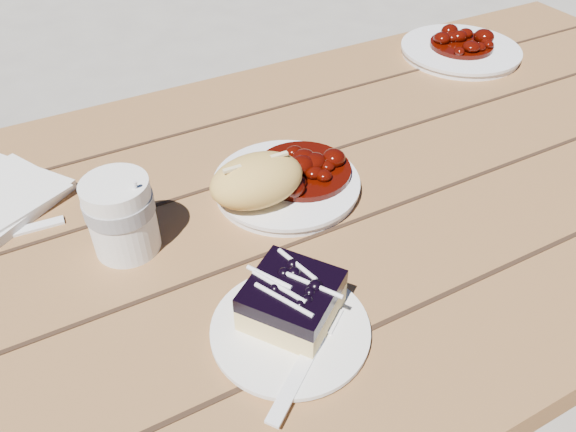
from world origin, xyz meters
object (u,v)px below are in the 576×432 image
picnic_table (240,299)px  dessert_plate (290,331)px  second_plate (460,51)px  blueberry_cake (292,300)px  main_plate (286,185)px  bread_roll (257,180)px  coffee_cup (122,216)px

picnic_table → dessert_plate: 0.26m
dessert_plate → second_plate: second_plate is taller
dessert_plate → second_plate: bearing=35.4°
dessert_plate → blueberry_cake: (0.01, 0.01, 0.03)m
picnic_table → main_plate: size_ratio=9.77×
bread_roll → second_plate: bread_roll is taller
dessert_plate → second_plate: (0.64, 0.46, 0.00)m
blueberry_cake → second_plate: 0.77m
blueberry_cake → main_plate: bearing=27.6°
bread_roll → main_plate: bearing=20.0°
main_plate → second_plate: same height
picnic_table → second_plate: 0.69m
picnic_table → main_plate: 0.20m
main_plate → bread_roll: bread_roll is taller
main_plate → bread_roll: (-0.05, -0.02, 0.04)m
picnic_table → main_plate: (0.09, 0.03, 0.17)m
bread_roll → blueberry_cake: 0.20m
dessert_plate → second_plate: size_ratio=0.72×
main_plate → second_plate: bearing=23.5°
bread_roll → dessert_plate: bearing=-106.7°
picnic_table → coffee_cup: 0.25m
main_plate → dessert_plate: (-0.12, -0.23, -0.00)m
picnic_table → bread_roll: (0.04, 0.01, 0.21)m
main_plate → blueberry_cake: blueberry_cake is taller
picnic_table → second_plate: second_plate is taller
coffee_cup → bread_roll: bearing=-3.6°
coffee_cup → dessert_plate: bearing=-62.1°
main_plate → picnic_table: bearing=-165.0°
picnic_table → dessert_plate: (-0.02, -0.20, 0.17)m
blueberry_cake → second_plate: blueberry_cake is taller
main_plate → bread_roll: size_ratio=1.57×
picnic_table → coffee_cup: (-0.14, 0.02, 0.21)m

